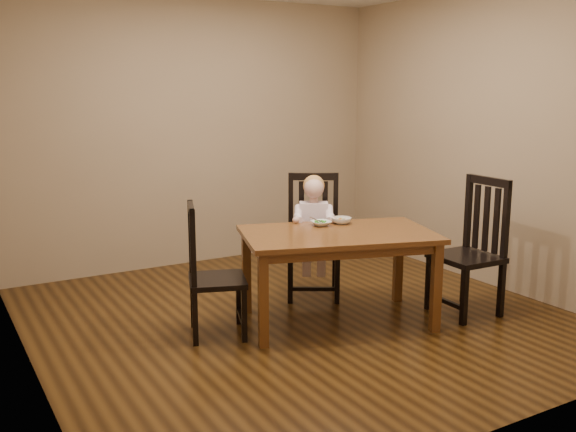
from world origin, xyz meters
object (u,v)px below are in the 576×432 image
bowl_peas (321,223)px  bowl_veg (342,221)px  chair_child (313,238)px  dining_table (338,243)px  chair_left (210,273)px  chair_right (472,249)px  toddler (314,224)px

bowl_peas → bowl_veg: (0.19, -0.02, 0.01)m
chair_child → bowl_peas: bearing=96.2°
dining_table → bowl_peas: 0.27m
chair_child → bowl_veg: (-0.01, -0.43, 0.24)m
chair_child → bowl_peas: chair_child is taller
chair_left → chair_right: chair_right is taller
chair_right → toddler: bearing=44.1°
chair_child → bowl_veg: size_ratio=6.60×
dining_table → toddler: (0.18, 0.62, 0.02)m
chair_left → bowl_veg: (1.16, -0.01, 0.27)m
chair_child → chair_right: 1.34m
dining_table → bowl_veg: bowl_veg is taller
chair_left → chair_right: size_ratio=0.89×
dining_table → toddler: 0.65m
dining_table → bowl_peas: size_ratio=10.38×
chair_right → toddler: chair_right is taller
dining_table → chair_right: 1.13m
toddler → dining_table: bearing=105.5°
dining_table → chair_right: (1.06, -0.36, -0.11)m
bowl_peas → bowl_veg: size_ratio=0.98×
chair_right → bowl_veg: bearing=57.5°
dining_table → chair_right: bearing=-18.8°
dining_table → bowl_veg: (0.20, 0.23, 0.11)m
chair_left → bowl_peas: size_ratio=6.27×
chair_left → bowl_peas: bearing=110.2°
chair_right → bowl_peas: (-1.05, 0.62, 0.21)m
dining_table → toddler: size_ratio=2.94×
dining_table → bowl_veg: 0.32m
chair_child → dining_table: bearing=104.3°
dining_table → chair_left: chair_left is taller
bowl_veg → chair_right: bearing=-34.6°
chair_child → bowl_veg: bearing=120.2°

